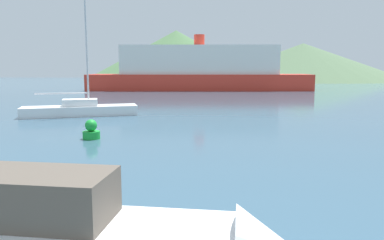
{
  "coord_description": "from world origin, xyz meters",
  "views": [
    {
      "loc": [
        0.94,
        -1.22,
        3.35
      ],
      "look_at": [
        -0.63,
        14.0,
        1.2
      ],
      "focal_mm": 35.0,
      "sensor_mm": 36.0,
      "label": 1
    }
  ],
  "objects_px": {
    "buoy_marker": "(91,131)",
    "ferry_distant": "(199,71)",
    "motorboat_near": "(82,236)",
    "sailboat_inner": "(80,109)"
  },
  "relations": [
    {
      "from": "buoy_marker",
      "to": "ferry_distant",
      "type": "bearing_deg",
      "value": 87.34
    },
    {
      "from": "motorboat_near",
      "to": "ferry_distant",
      "type": "height_order",
      "value": "ferry_distant"
    },
    {
      "from": "sailboat_inner",
      "to": "buoy_marker",
      "type": "bearing_deg",
      "value": -86.1
    },
    {
      "from": "motorboat_near",
      "to": "sailboat_inner",
      "type": "bearing_deg",
      "value": 114.57
    },
    {
      "from": "ferry_distant",
      "to": "sailboat_inner",
      "type": "bearing_deg",
      "value": -106.05
    },
    {
      "from": "motorboat_near",
      "to": "buoy_marker",
      "type": "xyz_separation_m",
      "value": [
        -4.04,
        11.03,
        -0.12
      ]
    },
    {
      "from": "motorboat_near",
      "to": "ferry_distant",
      "type": "xyz_separation_m",
      "value": [
        -2.22,
        50.4,
        2.38
      ]
    },
    {
      "from": "motorboat_near",
      "to": "buoy_marker",
      "type": "bearing_deg",
      "value": 112.25
    },
    {
      "from": "ferry_distant",
      "to": "buoy_marker",
      "type": "bearing_deg",
      "value": -98.26
    },
    {
      "from": "ferry_distant",
      "to": "buoy_marker",
      "type": "relative_size",
      "value": 35.8
    }
  ]
}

